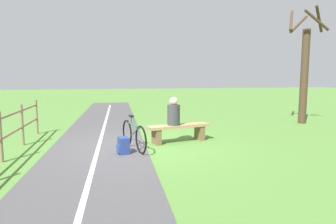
# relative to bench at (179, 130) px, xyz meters

# --- Properties ---
(ground_plane) EXTENTS (80.00, 80.00, 0.00)m
(ground_plane) POSITION_rel_bench_xyz_m (1.24, 0.20, -0.36)
(ground_plane) COLOR #548438
(paved_path) EXTENTS (4.30, 36.08, 0.02)m
(paved_path) POSITION_rel_bench_xyz_m (2.49, 4.20, -0.35)
(paved_path) COLOR #4C494C
(paved_path) RESTS_ON ground_plane
(path_centre_line) EXTENTS (1.68, 31.97, 0.00)m
(path_centre_line) POSITION_rel_bench_xyz_m (2.49, 4.20, -0.34)
(path_centre_line) COLOR silver
(path_centre_line) RESTS_ON paved_path
(bench) EXTENTS (1.94, 0.82, 0.51)m
(bench) POSITION_rel_bench_xyz_m (0.00, 0.00, 0.00)
(bench) COLOR #A88456
(bench) RESTS_ON ground_plane
(person_seated) EXTENTS (0.44, 0.44, 0.81)m
(person_seated) POSITION_rel_bench_xyz_m (0.17, 0.04, 0.51)
(person_seated) COLOR #38383D
(person_seated) RESTS_ON bench
(bicycle) EXTENTS (0.47, 1.73, 0.89)m
(bicycle) POSITION_rel_bench_xyz_m (1.38, 0.60, 0.02)
(bicycle) COLOR black
(bicycle) RESTS_ON ground_plane
(backpack) EXTENTS (0.32, 0.37, 0.42)m
(backpack) POSITION_rel_bench_xyz_m (1.68, 1.02, -0.15)
(backpack) COLOR navy
(backpack) RESTS_ON ground_plane
(tree_far_right) EXTENTS (1.54, 1.54, 4.68)m
(tree_far_right) POSITION_rel_bench_xyz_m (-5.83, -2.28, 1.85)
(tree_far_right) COLOR #473323
(tree_far_right) RESTS_ON ground_plane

